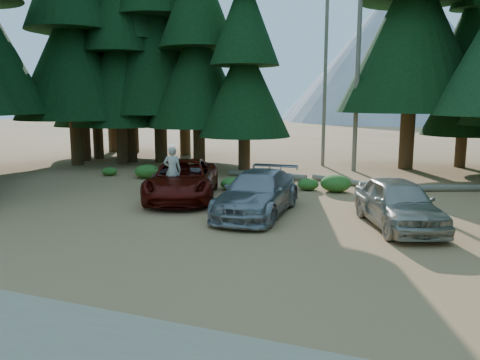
# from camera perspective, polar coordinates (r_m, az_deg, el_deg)

# --- Properties ---
(ground) EXTENTS (160.00, 160.00, 0.00)m
(ground) POSITION_cam_1_polar(r_m,az_deg,el_deg) (12.60, 1.14, -7.72)
(ground) COLOR #AA7548
(ground) RESTS_ON ground
(forest_belt_north) EXTENTS (36.00, 7.00, 22.00)m
(forest_belt_north) POSITION_cam_1_polar(r_m,az_deg,el_deg) (26.89, 12.12, 1.33)
(forest_belt_north) COLOR black
(forest_belt_north) RESTS_ON ground
(snag_front) EXTENTS (0.24, 0.24, 12.00)m
(snag_front) POSITION_cam_1_polar(r_m,az_deg,el_deg) (26.12, 14.20, 14.22)
(snag_front) COLOR #666252
(snag_front) RESTS_ON ground
(snag_back) EXTENTS (0.20, 0.20, 10.00)m
(snag_back) POSITION_cam_1_polar(r_m,az_deg,el_deg) (27.85, 10.33, 11.98)
(snag_back) COLOR #666252
(snag_back) RESTS_ON ground
(mountain_peak) EXTENTS (48.00, 50.00, 28.00)m
(mountain_peak) POSITION_cam_1_polar(r_m,az_deg,el_deg) (100.17, 17.74, 14.23)
(mountain_peak) COLOR gray
(mountain_peak) RESTS_ON ground
(red_pickup) EXTENTS (4.30, 5.98, 1.51)m
(red_pickup) POSITION_cam_1_polar(r_m,az_deg,el_deg) (18.25, -6.99, 0.06)
(red_pickup) COLOR #570D07
(red_pickup) RESTS_ON ground
(silver_minivan_center) EXTENTS (2.20, 5.03, 1.44)m
(silver_minivan_center) POSITION_cam_1_polar(r_m,az_deg,el_deg) (15.64, 2.15, -1.59)
(silver_minivan_center) COLOR #919298
(silver_minivan_center) RESTS_ON ground
(silver_minivan_right) EXTENTS (3.32, 4.69, 1.48)m
(silver_minivan_right) POSITION_cam_1_polar(r_m,az_deg,el_deg) (14.80, 18.72, -2.66)
(silver_minivan_right) COLOR #AFAA9B
(silver_minivan_right) RESTS_ON ground
(frisbee_player) EXTENTS (0.76, 0.63, 1.85)m
(frisbee_player) POSITION_cam_1_polar(r_m,az_deg,el_deg) (17.34, -8.25, 1.18)
(frisbee_player) COLOR beige
(frisbee_player) RESTS_ON ground
(log_left) EXTENTS (4.15, 0.66, 0.30)m
(log_left) POSITION_cam_1_polar(r_m,az_deg,el_deg) (23.18, 3.23, 0.61)
(log_left) COLOR #666252
(log_left) RESTS_ON ground
(log_mid) EXTENTS (3.08, 1.65, 0.27)m
(log_mid) POSITION_cam_1_polar(r_m,az_deg,el_deg) (21.97, 12.33, -0.12)
(log_mid) COLOR #666252
(log_mid) RESTS_ON ground
(log_right) EXTENTS (4.09, 1.98, 0.28)m
(log_right) POSITION_cam_1_polar(r_m,az_deg,el_deg) (21.43, 23.28, -0.91)
(log_right) COLOR #666252
(log_right) RESTS_ON ground
(shrub_far_left) EXTENTS (1.21, 1.21, 0.66)m
(shrub_far_left) POSITION_cam_1_polar(r_m,az_deg,el_deg) (23.60, -11.27, 1.05)
(shrub_far_left) COLOR #29601D
(shrub_far_left) RESTS_ON ground
(shrub_left) EXTENTS (1.02, 1.02, 0.56)m
(shrub_left) POSITION_cam_1_polar(r_m,az_deg,el_deg) (19.89, -0.92, -0.47)
(shrub_left) COLOR #29601D
(shrub_left) RESTS_ON ground
(shrub_center_left) EXTENTS (1.29, 1.29, 0.71)m
(shrub_center_left) POSITION_cam_1_polar(r_m,az_deg,el_deg) (20.01, 11.59, -0.40)
(shrub_center_left) COLOR #29601D
(shrub_center_left) RESTS_ON ground
(shrub_center_right) EXTENTS (0.90, 0.90, 0.50)m
(shrub_center_right) POSITION_cam_1_polar(r_m,az_deg,el_deg) (20.20, 8.31, -0.51)
(shrub_center_right) COLOR #29601D
(shrub_center_right) RESTS_ON ground
(shrub_right) EXTENTS (0.85, 0.85, 0.47)m
(shrub_right) POSITION_cam_1_polar(r_m,az_deg,el_deg) (21.30, 17.53, -0.38)
(shrub_right) COLOR #29601D
(shrub_right) RESTS_ON ground
(shrub_edge_west) EXTENTS (0.78, 0.78, 0.43)m
(shrub_edge_west) POSITION_cam_1_polar(r_m,az_deg,el_deg) (24.80, -15.61, 1.02)
(shrub_edge_west) COLOR #29601D
(shrub_edge_west) RESTS_ON ground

